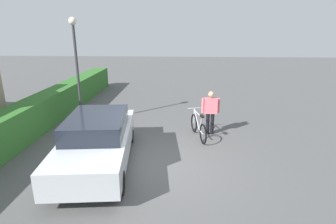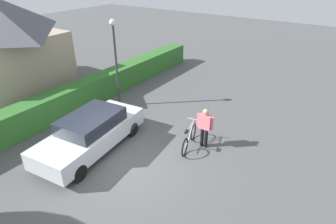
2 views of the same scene
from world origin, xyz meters
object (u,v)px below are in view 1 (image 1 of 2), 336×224
object	(u,v)px
parked_car_near	(98,140)
person_rider	(211,110)
bicycle	(198,127)
street_lamp	(76,57)

from	to	relation	value
parked_car_near	person_rider	distance (m)	4.09
bicycle	street_lamp	xyz separation A→B (m)	(1.13, 4.51, 2.24)
street_lamp	parked_car_near	bearing A→B (deg)	-152.78
street_lamp	person_rider	bearing A→B (deg)	-98.98
bicycle	street_lamp	size ratio (longest dim) A/B	0.43
bicycle	street_lamp	distance (m)	5.16
bicycle	person_rider	size ratio (longest dim) A/B	1.10
bicycle	person_rider	xyz separation A→B (m)	(0.35, -0.43, 0.53)
parked_car_near	bicycle	xyz separation A→B (m)	(2.08, -2.86, -0.34)
parked_car_near	person_rider	size ratio (longest dim) A/B	2.89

